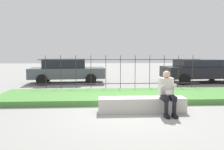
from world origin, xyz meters
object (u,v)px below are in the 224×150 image
object	(u,v)px
stone_bench	(142,105)
person_seated_reader	(167,91)
car_parked_right	(199,70)
car_parked_left	(67,70)

from	to	relation	value
stone_bench	person_seated_reader	distance (m)	0.86
stone_bench	car_parked_right	distance (m)	7.69
stone_bench	car_parked_left	distance (m)	7.12
stone_bench	person_seated_reader	xyz separation A→B (m)	(0.66, -0.28, 0.47)
stone_bench	car_parked_left	size ratio (longest dim) A/B	0.59
stone_bench	car_parked_right	size ratio (longest dim) A/B	0.59
person_seated_reader	car_parked_right	xyz separation A→B (m)	(3.92, 6.43, 0.06)
stone_bench	person_seated_reader	size ratio (longest dim) A/B	2.08
stone_bench	car_parked_right	bearing A→B (deg)	53.30
person_seated_reader	car_parked_right	distance (m)	7.53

